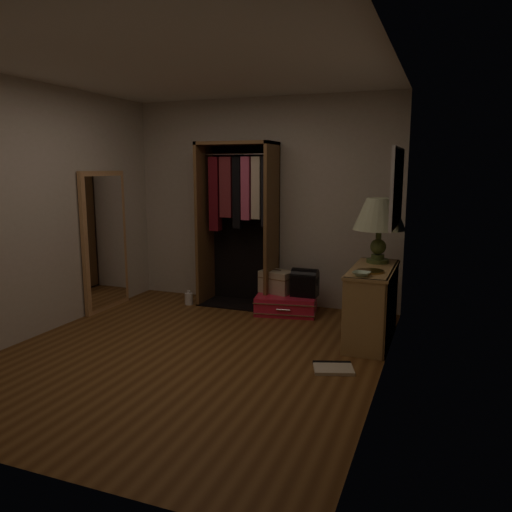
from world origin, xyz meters
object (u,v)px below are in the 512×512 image
Objects in this scene: open_wardrobe at (239,211)px; train_case at (277,281)px; floor_mirror at (105,241)px; black_bag at (305,282)px; pink_suitcase at (286,304)px; table_lamp at (379,216)px; console_bookshelf at (372,301)px; white_jug at (189,299)px.

open_wardrobe reaches higher than train_case.
floor_mirror is 2.49m from black_bag.
black_bag is at bearing 0.03° from pink_suitcase.
open_wardrobe is 4.49× the size of train_case.
train_case is 0.67× the size of table_lamp.
black_bag reaches higher than pink_suitcase.
floor_mirror reaches higher than black_bag.
table_lamp is (1.24, -0.39, 0.89)m from train_case.
console_bookshelf reaches higher than pink_suitcase.
black_bag reaches higher than white_jug.
open_wardrobe is at bearing 170.63° from black_bag.
train_case is 1.35× the size of black_bag.
pink_suitcase is (2.15, 0.60, -0.74)m from floor_mirror.
black_bag is (0.36, -0.05, 0.04)m from train_case.
pink_suitcase is at bearing 3.71° from white_jug.
train_case reaches higher than pink_suitcase.
table_lamp is 3.72× the size of white_jug.
floor_mirror is at bearing -179.15° from console_bookshelf.
console_bookshelf is 1.06m from black_bag.
train_case is 2.49× the size of white_jug.
table_lamp reaches higher than train_case.
white_jug is at bearing 173.65° from pink_suitcase.
train_case is at bearing 152.64° from console_bookshelf.
console_bookshelf reaches higher than train_case.
white_jug is at bearing 174.81° from table_lamp.
white_jug is at bearing -156.43° from train_case.
white_jug is (-1.29, -0.08, -0.03)m from pink_suitcase.
black_bag is (2.36, 0.64, -0.45)m from floor_mirror.
open_wardrobe reaches higher than pink_suitcase.
floor_mirror is 2.35m from pink_suitcase.
pink_suitcase is 1.78× the size of train_case.
table_lamp is at bearing 5.28° from floor_mirror.
floor_mirror is (-3.24, -0.05, 0.46)m from console_bookshelf.
black_bag is at bearing 4.64° from white_jug.
white_jug is at bearing -156.87° from open_wardrobe.
floor_mirror is 2.17m from train_case.
white_jug is at bearing -176.05° from black_bag.
train_case is (2.00, 0.69, -0.49)m from floor_mirror.
console_bookshelf is 1.26m from pink_suitcase.
table_lamp is at bearing -14.98° from open_wardrobe.
white_jug is (-0.61, -0.26, -1.13)m from open_wardrobe.
floor_mirror is 3.73× the size of train_case.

